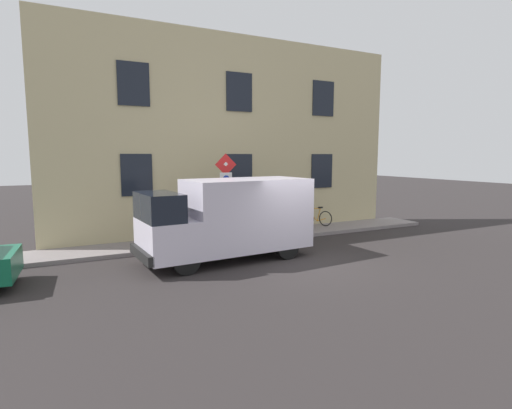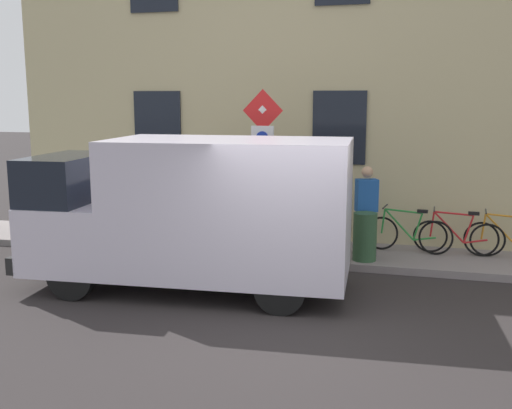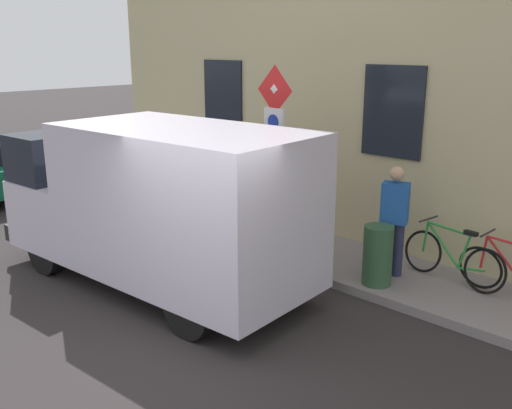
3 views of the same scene
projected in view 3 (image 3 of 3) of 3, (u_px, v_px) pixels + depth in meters
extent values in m
plane|color=#2B2727|center=(171.00, 361.00, 6.80)|extent=(80.00, 80.00, 0.00)
cube|color=gray|center=(356.00, 266.00, 9.50)|extent=(1.75, 16.70, 0.14)
cube|color=#C4B586|center=(410.00, 21.00, 9.30)|extent=(0.70, 14.70, 7.93)
cube|color=black|center=(393.00, 112.00, 9.43)|extent=(0.06, 1.10, 1.50)
cube|color=black|center=(223.00, 97.00, 12.10)|extent=(0.06, 1.10, 1.50)
cylinder|color=#474C47|center=(276.00, 168.00, 9.44)|extent=(0.09, 0.09, 3.01)
pyramid|color=silver|center=(273.00, 91.00, 9.05)|extent=(0.08, 0.50, 0.50)
pyramid|color=red|center=(274.00, 91.00, 9.06)|extent=(0.07, 0.56, 0.56)
cube|color=white|center=(274.00, 126.00, 9.21)|extent=(0.08, 0.44, 0.56)
cylinder|color=#1933B2|center=(273.00, 122.00, 9.18)|extent=(0.03, 0.24, 0.24)
cube|color=silver|center=(184.00, 204.00, 8.22)|extent=(2.24, 3.92, 2.18)
cube|color=silver|center=(82.00, 208.00, 9.97)|extent=(2.09, 1.53, 1.10)
cube|color=black|center=(70.00, 155.00, 9.85)|extent=(1.98, 1.10, 0.84)
cube|color=black|center=(59.00, 220.00, 10.53)|extent=(2.01, 0.29, 0.28)
cylinder|color=black|center=(46.00, 251.00, 9.30)|extent=(0.27, 0.77, 0.76)
cylinder|color=black|center=(132.00, 225.00, 10.61)|extent=(0.27, 0.77, 0.76)
cylinder|color=black|center=(189.00, 310.00, 7.26)|extent=(0.27, 0.77, 0.76)
cylinder|color=black|center=(275.00, 269.00, 8.56)|extent=(0.27, 0.77, 0.76)
cylinder|color=black|center=(24.00, 188.00, 13.65)|extent=(0.22, 0.61, 0.60)
torus|color=black|center=(480.00, 268.00, 8.37)|extent=(0.14, 0.66, 0.66)
cylinder|color=red|center=(505.00, 260.00, 8.09)|extent=(0.06, 0.60, 0.60)
cylinder|color=red|center=(484.00, 252.00, 8.29)|extent=(0.04, 0.09, 0.50)
cylinder|color=#262626|center=(488.00, 233.00, 8.19)|extent=(0.46, 0.04, 0.03)
torus|color=black|center=(423.00, 251.00, 9.03)|extent=(0.24, 0.67, 0.66)
torus|color=black|center=(485.00, 271.00, 8.25)|extent=(0.24, 0.67, 0.66)
cylinder|color=#278C35|center=(443.00, 245.00, 8.72)|extent=(0.11, 0.60, 0.60)
cylinder|color=#278C35|center=(449.00, 229.00, 8.59)|extent=(0.13, 0.73, 0.07)
cylinder|color=#278C35|center=(464.00, 252.00, 8.46)|extent=(0.06, 0.19, 0.55)
cylinder|color=#278C35|center=(471.00, 269.00, 8.42)|extent=(0.09, 0.43, 0.12)
cylinder|color=#278C35|center=(426.00, 237.00, 8.95)|extent=(0.05, 0.09, 0.50)
cube|color=black|center=(471.00, 233.00, 8.32)|extent=(0.11, 0.21, 0.06)
cylinder|color=#262626|center=(428.00, 219.00, 8.85)|extent=(0.46, 0.09, 0.03)
cylinder|color=#262B47|center=(398.00, 249.00, 8.84)|extent=(0.16, 0.16, 0.85)
cylinder|color=#262B47|center=(386.00, 248.00, 8.90)|extent=(0.16, 0.16, 0.85)
cube|color=#2055A9|center=(395.00, 203.00, 8.67)|extent=(0.39, 0.47, 0.62)
sphere|color=tan|center=(397.00, 174.00, 8.55)|extent=(0.22, 0.22, 0.22)
cylinder|color=#2D5133|center=(378.00, 255.00, 8.52)|extent=(0.44, 0.44, 0.90)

